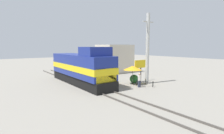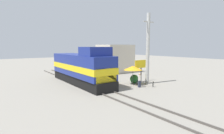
{
  "view_description": "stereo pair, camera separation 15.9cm",
  "coord_description": "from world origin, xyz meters",
  "px_view_note": "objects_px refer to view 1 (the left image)",
  "views": [
    {
      "loc": [
        -9.79,
        -15.59,
        4.69
      ],
      "look_at": [
        1.2,
        -0.73,
        2.5
      ],
      "focal_mm": 28.0,
      "sensor_mm": 36.0,
      "label": 1
    },
    {
      "loc": [
        -9.66,
        -15.68,
        4.69
      ],
      "look_at": [
        1.2,
        -0.73,
        2.5
      ],
      "focal_mm": 28.0,
      "sensor_mm": 36.0,
      "label": 2
    }
  ],
  "objects_px": {
    "person_bystander": "(139,80)",
    "bicycle": "(145,83)",
    "vendor_umbrella": "(133,68)",
    "billboard_sign": "(141,65)",
    "utility_pole": "(147,49)",
    "locomotive": "(82,68)"
  },
  "relations": [
    {
      "from": "locomotive",
      "to": "vendor_umbrella",
      "type": "height_order",
      "value": "locomotive"
    },
    {
      "from": "person_bystander",
      "to": "bicycle",
      "type": "height_order",
      "value": "person_bystander"
    },
    {
      "from": "utility_pole",
      "to": "vendor_umbrella",
      "type": "height_order",
      "value": "utility_pole"
    },
    {
      "from": "vendor_umbrella",
      "to": "utility_pole",
      "type": "bearing_deg",
      "value": -22.35
    },
    {
      "from": "locomotive",
      "to": "person_bystander",
      "type": "relative_size",
      "value": 7.52
    },
    {
      "from": "vendor_umbrella",
      "to": "person_bystander",
      "type": "bearing_deg",
      "value": -105.33
    },
    {
      "from": "locomotive",
      "to": "utility_pole",
      "type": "distance_m",
      "value": 8.57
    },
    {
      "from": "locomotive",
      "to": "person_bystander",
      "type": "xyz_separation_m",
      "value": [
        4.5,
        -5.61,
        -1.11
      ]
    },
    {
      "from": "vendor_umbrella",
      "to": "billboard_sign",
      "type": "bearing_deg",
      "value": 18.34
    },
    {
      "from": "person_bystander",
      "to": "bicycle",
      "type": "relative_size",
      "value": 0.81
    },
    {
      "from": "utility_pole",
      "to": "person_bystander",
      "type": "xyz_separation_m",
      "value": [
        -2.23,
        -0.89,
        -3.53
      ]
    },
    {
      "from": "locomotive",
      "to": "vendor_umbrella",
      "type": "bearing_deg",
      "value": -38.88
    },
    {
      "from": "utility_pole",
      "to": "person_bystander",
      "type": "bearing_deg",
      "value": -158.21
    },
    {
      "from": "vendor_umbrella",
      "to": "billboard_sign",
      "type": "height_order",
      "value": "billboard_sign"
    },
    {
      "from": "vendor_umbrella",
      "to": "bicycle",
      "type": "relative_size",
      "value": 1.15
    },
    {
      "from": "utility_pole",
      "to": "bicycle",
      "type": "height_order",
      "value": "utility_pole"
    },
    {
      "from": "billboard_sign",
      "to": "person_bystander",
      "type": "xyz_separation_m",
      "value": [
        -2.6,
        -2.34,
        -1.31
      ]
    },
    {
      "from": "billboard_sign",
      "to": "vendor_umbrella",
      "type": "bearing_deg",
      "value": -161.66
    },
    {
      "from": "locomotive",
      "to": "billboard_sign",
      "type": "height_order",
      "value": "locomotive"
    },
    {
      "from": "locomotive",
      "to": "utility_pole",
      "type": "relative_size",
      "value": 1.4
    },
    {
      "from": "bicycle",
      "to": "billboard_sign",
      "type": "bearing_deg",
      "value": 22.51
    },
    {
      "from": "vendor_umbrella",
      "to": "person_bystander",
      "type": "height_order",
      "value": "vendor_umbrella"
    }
  ]
}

